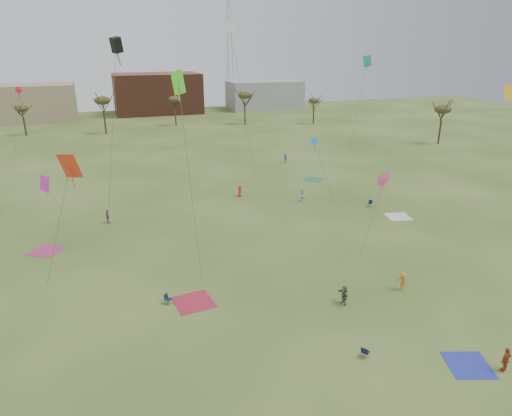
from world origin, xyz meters
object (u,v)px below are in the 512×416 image
object	(u,v)px
camp_chair_left	(168,301)
camp_chair_right	(370,205)
radio_tower	(229,48)
camp_chair_center	(365,354)
spectator_fore_a	(506,360)

from	to	relation	value
camp_chair_left	camp_chair_right	xyz separation A→B (m)	(29.08, 15.19, 0.00)
radio_tower	camp_chair_center	bearing A→B (deg)	-102.11
camp_chair_left	spectator_fore_a	bearing A→B (deg)	-83.29
spectator_fore_a	camp_chair_left	distance (m)	25.11
camp_chair_right	radio_tower	size ratio (longest dim) A/B	0.02
camp_chair_right	radio_tower	bearing A→B (deg)	137.81
camp_chair_left	camp_chair_right	world-z (taller)	same
camp_chair_center	camp_chair_right	world-z (taller)	same
spectator_fore_a	camp_chair_left	world-z (taller)	spectator_fore_a
spectator_fore_a	radio_tower	distance (m)	136.66
camp_chair_center	camp_chair_right	size ratio (longest dim) A/B	1.00
spectator_fore_a	camp_chair_center	size ratio (longest dim) A/B	2.05
spectator_fore_a	camp_chair_left	xyz separation A→B (m)	(-19.70, 15.56, -0.63)
camp_chair_right	spectator_fore_a	bearing A→B (deg)	-53.34
camp_chair_left	camp_chair_center	world-z (taller)	same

